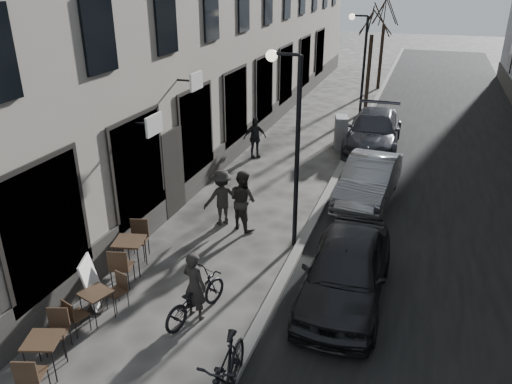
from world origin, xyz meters
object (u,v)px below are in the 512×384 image
Objects in this scene: tree_near at (373,19)px; bistro_set_a at (45,352)px; utility_cabinet at (341,132)px; car_mid at (369,179)px; car_near at (346,270)px; streetlamp_near at (291,131)px; streetlamp_far at (361,59)px; bistro_set_b at (97,303)px; bicycle at (195,297)px; pedestrian_far at (255,138)px; car_far at (374,131)px; pedestrian_near at (243,200)px; sign_board at (93,287)px; bistro_set_c at (130,252)px; moped at (226,379)px; pedestrian_mid at (222,197)px; tree_far at (385,11)px.

tree_near reaches higher than bistro_set_a.
car_mid is at bearing -83.80° from utility_cabinet.
car_near reaches higher than utility_cabinet.
streetlamp_far is at bearing 90.00° from streetlamp_near.
utility_cabinet is (2.80, 12.92, 0.26)m from bistro_set_b.
streetlamp_far is 15.90m from bicycle.
streetlamp_far is at bearing 97.36° from car_near.
bicycle is 1.13× the size of pedestrian_far.
pedestrian_far is (-2.10, 9.90, 0.33)m from bicycle.
pedestrian_near is at bearing -108.38° from car_far.
bistro_set_a is at bearing -139.85° from car_near.
sign_board is at bearing -158.52° from car_near.
sign_board is (-3.37, -19.00, -4.20)m from tree_near.
car_near is at bearing -100.29° from pedestrian_far.
pedestrian_far is (0.17, 8.79, 0.29)m from bistro_set_c.
tree_near is 20.08m from bistro_set_b.
utility_cabinet is at bearing -91.85° from streetlamp_far.
bistro_set_b is 0.78× the size of bicycle.
tree_near is 12.14m from car_mid.
car_far is (-0.48, 5.31, 0.05)m from car_mid.
pedestrian_far is 0.74× the size of moped.
streetlamp_far is 1.17× the size of car_near.
streetlamp_near is 2.91× the size of bistro_set_c.
car_mid is at bearing 78.10° from bistro_set_b.
pedestrian_far is 9.61m from car_near.
car_far reaches higher than bicycle.
pedestrian_mid is 4.71m from car_near.
car_far is at bearing -9.38° from pedestrian_far.
utility_cabinet is at bearing 60.15° from bistro_set_c.
streetlamp_far reaches higher than moped.
bistro_set_a is 0.96× the size of pedestrian_far.
tree_near reaches higher than streetlamp_near.
bistro_set_b is (-0.02, 1.59, -0.04)m from bistro_set_a.
moped is at bearing -53.91° from bistro_set_c.
tree_far is (0.00, 6.00, 0.00)m from tree_near.
car_far reaches higher than moped.
car_near is (5.14, 2.04, 0.28)m from sign_board.
streetlamp_far is 16.88m from bistro_set_b.
bistro_set_b is (-2.92, -4.39, -2.74)m from streetlamp_near.
streetlamp_far is 3.36m from tree_near.
streetlamp_far reaches higher than pedestrian_far.
pedestrian_mid reaches higher than bicycle.
pedestrian_mid is (1.16, 4.55, 0.36)m from sign_board.
pedestrian_near reaches higher than pedestrian_far.
bicycle is at bearing -93.35° from tree_near.
streetlamp_far is 14.29m from car_near.
pedestrian_far is (-3.00, -2.26, 0.13)m from utility_cabinet.
streetlamp_far is at bearing 74.50° from utility_cabinet.
streetlamp_near is 12.00m from streetlamp_far.
streetlamp_near is 1.17× the size of car_near.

